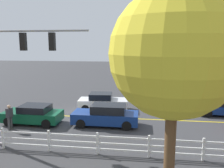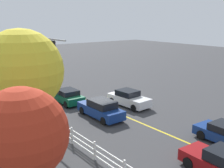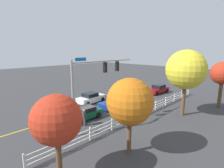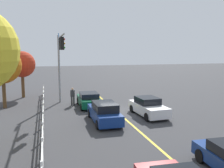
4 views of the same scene
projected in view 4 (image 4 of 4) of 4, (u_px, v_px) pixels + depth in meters
name	position (u px, v px, depth m)	size (l,w,h in m)	color
ground_plane	(117.00, 112.00, 21.39)	(120.00, 120.00, 0.00)	#38383A
lane_center_stripe	(132.00, 125.00, 17.56)	(28.00, 0.16, 0.01)	gold
signal_assembly	(60.00, 55.00, 22.41)	(7.64, 0.38, 6.75)	gray
car_0	(104.00, 113.00, 18.19)	(4.53, 1.81, 1.50)	navy
car_2	(148.00, 107.00, 20.02)	(4.28, 2.05, 1.47)	silver
car_4	(89.00, 100.00, 23.12)	(4.08, 1.91, 1.35)	#0C4C2D
pedestrian	(73.00, 96.00, 23.65)	(0.32, 0.44, 1.69)	#3F3F42
white_rail_fence	(43.00, 119.00, 16.89)	(26.10, 0.10, 1.15)	white
tree_1	(22.00, 65.00, 27.21)	(2.84, 2.84, 5.08)	brown
tree_2	(2.00, 65.00, 22.20)	(3.30, 3.30, 5.53)	brown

